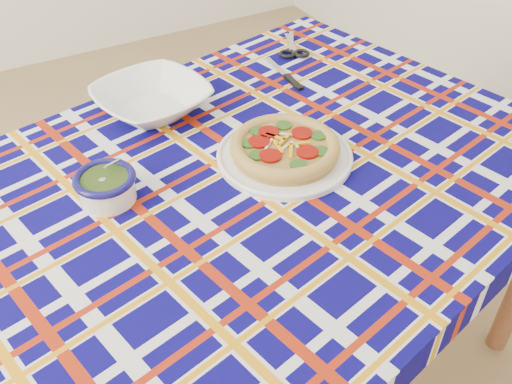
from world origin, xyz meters
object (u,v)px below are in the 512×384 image
dining_table (216,223)px  pesto_bowl (106,185)px  main_focaccia_plate (285,147)px  serving_bowl (152,100)px

dining_table → pesto_bowl: (-0.19, 0.09, 0.11)m
main_focaccia_plate → serving_bowl: size_ratio=1.16×
main_focaccia_plate → pesto_bowl: bearing=171.4°
pesto_bowl → serving_bowl: bearing=53.0°
dining_table → serving_bowl: 0.37m
pesto_bowl → serving_bowl: pesto_bowl is taller
main_focaccia_plate → pesto_bowl: pesto_bowl is taller
dining_table → serving_bowl: (0.01, 0.36, 0.11)m
main_focaccia_plate → pesto_bowl: 0.38m
main_focaccia_plate → dining_table: bearing=-169.1°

